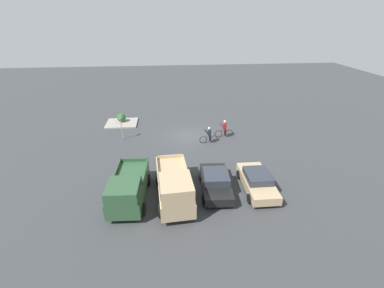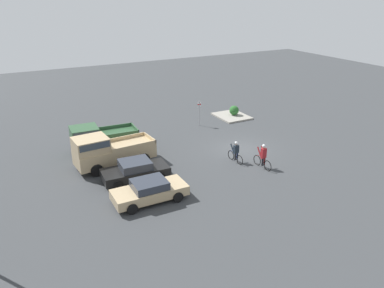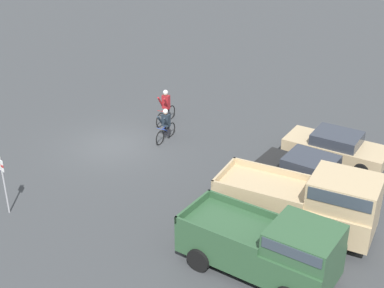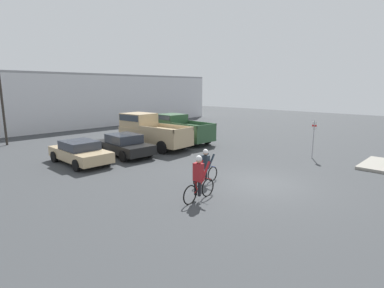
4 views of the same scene
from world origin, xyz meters
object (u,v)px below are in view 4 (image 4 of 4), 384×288
sedan_1 (124,145)px  pickup_truck_1 (181,128)px  pickup_truck_0 (150,130)px  lamppost (0,84)px  fire_lane_sign (314,135)px  sedan_0 (80,152)px  cyclist_0 (205,167)px  cyclist_1 (199,178)px

sedan_1 → pickup_truck_1: size_ratio=0.88×
pickup_truck_0 → lamppost: 11.16m
sedan_1 → lamppost: 10.74m
fire_lane_sign → lamppost: bearing=122.1°
pickup_truck_0 → sedan_1: bearing=-161.2°
sedan_0 → fire_lane_sign: 13.52m
cyclist_0 → fire_lane_sign: bearing=-10.7°
cyclist_0 → fire_lane_sign: fire_lane_sign is taller
sedan_1 → cyclist_1: cyclist_1 is taller
sedan_0 → cyclist_0: size_ratio=2.50×
cyclist_1 → lamppost: bearing=95.2°
sedan_0 → cyclist_0: 7.67m
sedan_1 → lamppost: lamppost is taller
pickup_truck_1 → fire_lane_sign: fire_lane_sign is taller
sedan_1 → pickup_truck_1: 5.68m
pickup_truck_0 → pickup_truck_1: 2.86m
cyclist_0 → cyclist_1: (-1.66, -1.10, 0.09)m
lamppost → pickup_truck_0: bearing=-51.2°
cyclist_0 → lamppost: lamppost is taller
pickup_truck_1 → cyclist_0: (-6.31, -7.94, -0.31)m
cyclist_0 → fire_lane_sign: (8.05, -1.52, 0.61)m
sedan_0 → fire_lane_sign: (10.16, -8.89, 0.73)m
sedan_0 → lamppost: lamppost is taller
cyclist_0 → sedan_1: bearing=84.5°
pickup_truck_1 → fire_lane_sign: bearing=-79.6°
sedan_1 → fire_lane_sign: bearing=-49.9°
sedan_0 → lamppost: 9.93m
sedan_0 → lamppost: size_ratio=0.56×
lamppost → cyclist_1: bearing=-84.8°
sedan_1 → cyclist_1: bearing=-105.7°
cyclist_0 → lamppost: (-3.25, 16.49, 3.66)m
sedan_1 → pickup_truck_0: 2.97m
pickup_truck_0 → fire_lane_sign: 10.71m
sedan_0 → cyclist_1: bearing=-86.9°
pickup_truck_0 → pickup_truck_1: size_ratio=1.13×
cyclist_1 → pickup_truck_0: bearing=61.1°
sedan_1 → lamppost: (-3.94, 9.26, 3.75)m
lamppost → sedan_0: bearing=-82.9°
pickup_truck_0 → cyclist_1: 10.59m
pickup_truck_1 → fire_lane_sign: size_ratio=2.15×
pickup_truck_0 → fire_lane_sign: bearing=-64.6°
pickup_truck_0 → lamppost: (-6.70, 8.32, 3.23)m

